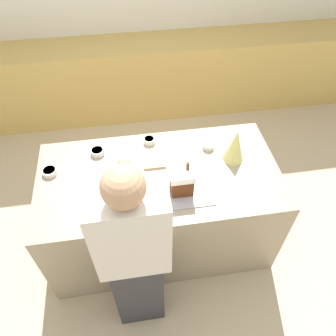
# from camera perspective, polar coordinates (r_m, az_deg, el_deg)

# --- Properties ---
(ground_plane) EXTENTS (12.00, 12.00, 0.00)m
(ground_plane) POSITION_cam_1_polar(r_m,az_deg,el_deg) (3.28, -1.23, -11.67)
(ground_plane) COLOR #C6B28E
(wall_back) EXTENTS (8.00, 0.05, 2.60)m
(wall_back) POSITION_cam_1_polar(r_m,az_deg,el_deg) (4.35, -6.39, 26.74)
(wall_back) COLOR white
(wall_back) RESTS_ON ground_plane
(back_cabinet_block) EXTENTS (6.00, 0.60, 0.96)m
(back_cabinet_block) POSITION_cam_1_polar(r_m,az_deg,el_deg) (4.42, -5.16, 15.28)
(back_cabinet_block) COLOR tan
(back_cabinet_block) RESTS_ON ground_plane
(kitchen_island) EXTENTS (1.90, 0.97, 0.91)m
(kitchen_island) POSITION_cam_1_polar(r_m,az_deg,el_deg) (2.90, -1.38, -7.05)
(kitchen_island) COLOR gray
(kitchen_island) RESTS_ON ground_plane
(baking_tray) EXTENTS (0.45, 0.33, 0.01)m
(baking_tray) POSITION_cam_1_polar(r_m,az_deg,el_deg) (2.44, 2.32, -3.99)
(baking_tray) COLOR #9E9EA8
(baking_tray) RESTS_ON kitchen_island
(gingerbread_house) EXTENTS (0.18, 0.15, 0.26)m
(gingerbread_house) POSITION_cam_1_polar(r_m,az_deg,el_deg) (2.35, 2.41, -2.28)
(gingerbread_house) COLOR #5B2D14
(gingerbread_house) RESTS_ON baking_tray
(decorative_tree) EXTENTS (0.16, 0.16, 0.28)m
(decorative_tree) POSITION_cam_1_polar(r_m,az_deg,el_deg) (2.62, 11.60, 3.79)
(decorative_tree) COLOR #DBD675
(decorative_tree) RESTS_ON kitchen_island
(candy_bowl_near_tray_left) EXTENTS (0.09, 0.09, 0.04)m
(candy_bowl_near_tray_left) POSITION_cam_1_polar(r_m,az_deg,el_deg) (2.75, 7.05, 3.84)
(candy_bowl_near_tray_left) COLOR silver
(candy_bowl_near_tray_left) RESTS_ON kitchen_island
(candy_bowl_far_left) EXTENTS (0.11, 0.11, 0.04)m
(candy_bowl_far_left) POSITION_cam_1_polar(r_m,az_deg,el_deg) (2.75, -12.19, 2.83)
(candy_bowl_far_left) COLOR silver
(candy_bowl_far_left) RESTS_ON kitchen_island
(candy_bowl_center_rear) EXTENTS (0.12, 0.12, 0.04)m
(candy_bowl_center_rear) POSITION_cam_1_polar(r_m,az_deg,el_deg) (2.70, -19.92, -0.55)
(candy_bowl_center_rear) COLOR white
(candy_bowl_center_rear) RESTS_ON kitchen_island
(candy_bowl_far_right) EXTENTS (0.10, 0.10, 0.05)m
(candy_bowl_far_right) POSITION_cam_1_polar(r_m,az_deg,el_deg) (2.79, -3.30, 4.86)
(candy_bowl_far_right) COLOR white
(candy_bowl_far_right) RESTS_ON kitchen_island
(cookbook) EXTENTS (0.17, 0.12, 0.02)m
(cookbook) POSITION_cam_1_polar(r_m,az_deg,el_deg) (2.62, -2.43, 0.91)
(cookbook) COLOR #CCB78C
(cookbook) RESTS_ON kitchen_island
(person) EXTENTS (0.45, 0.56, 1.72)m
(person) POSITION_cam_1_polar(r_m,az_deg,el_deg) (2.17, -5.87, -15.32)
(person) COLOR #333338
(person) RESTS_ON ground_plane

